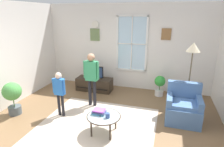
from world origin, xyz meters
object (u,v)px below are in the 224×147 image
potted_plant_by_window (160,84)px  tv_stand (94,84)px  book_stack (99,112)px  person_blue_shirt (59,89)px  potted_plant_corner (12,95)px  television (94,72)px  person_green_shirt (92,74)px  cup (108,115)px  floor_lamp (193,55)px  armchair (183,108)px  remote_near_books (100,114)px  coffee_table (104,117)px

potted_plant_by_window → tv_stand: bearing=-175.0°
book_stack → person_blue_shirt: (-1.12, 0.32, 0.25)m
potted_plant_corner → television: bearing=56.7°
person_blue_shirt → potted_plant_corner: bearing=-166.5°
person_blue_shirt → person_green_shirt: size_ratio=0.77×
cup → floor_lamp: bearing=44.4°
armchair → potted_plant_corner: bearing=-167.2°
armchair → cup: (-1.49, -1.05, 0.13)m
television → person_blue_shirt: bearing=-95.7°
book_stack → person_green_shirt: person_green_shirt is taller
potted_plant_by_window → potted_plant_corner: potted_plant_corner is taller
cup → person_blue_shirt: (-1.34, 0.42, 0.24)m
armchair → book_stack: bearing=-151.0°
tv_stand → remote_near_books: 2.33m
television → coffee_table: (1.06, -2.11, -0.25)m
coffee_table → tv_stand: bearing=116.7°
coffee_table → person_blue_shirt: size_ratio=0.64×
television → potted_plant_by_window: television is taller
television → floor_lamp: size_ratio=0.35×
remote_near_books → potted_plant_corner: 2.30m
book_stack → floor_lamp: floor_lamp is taller
armchair → television: bearing=157.4°
tv_stand → book_stack: size_ratio=4.15×
coffee_table → remote_near_books: remote_near_books is taller
television → floor_lamp: (2.78, -0.59, 0.85)m
potted_plant_by_window → television: bearing=-174.9°
person_blue_shirt → potted_plant_corner: 1.20m
potted_plant_by_window → book_stack: bearing=-116.3°
television → potted_plant_corner: 2.42m
book_stack → remote_near_books: (0.03, -0.04, -0.04)m
coffee_table → potted_plant_corner: size_ratio=0.85×
tv_stand → person_blue_shirt: size_ratio=1.03×
person_blue_shirt → person_green_shirt: bearing=54.6°
coffee_table → potted_plant_by_window: potted_plant_by_window is taller
armchair → potted_plant_by_window: 1.43m
floor_lamp → television: bearing=168.0°
book_stack → television: bearing=114.6°
remote_near_books → person_green_shirt: size_ratio=0.10×
tv_stand → armchair: 2.89m
cup → potted_plant_by_window: bearing=69.3°
cup → potted_plant_corner: bearing=176.7°
coffee_table → potted_plant_corner: 2.39m
floor_lamp → remote_near_books: bearing=-139.9°
coffee_table → floor_lamp: 2.54m
cup → floor_lamp: floor_lamp is taller
tv_stand → potted_plant_corner: potted_plant_corner is taller
armchair → person_blue_shirt: bearing=-167.4°
person_green_shirt → book_stack: bearing=-60.5°
armchair → coffee_table: bearing=-147.9°
tv_stand → floor_lamp: size_ratio=0.65×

